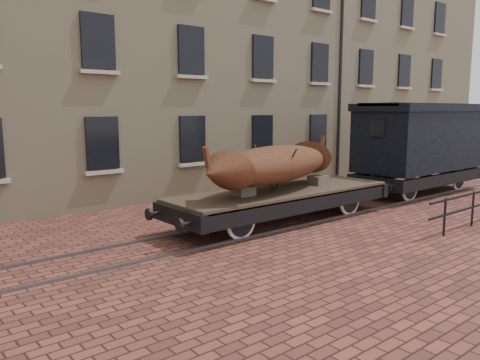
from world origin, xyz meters
TOP-DOWN VIEW (x-y plane):
  - ground at (0.00, 0.00)m, footprint 90.00×90.00m
  - warehouse_cream at (3.00, 9.99)m, footprint 40.00×10.19m
  - rail_track at (0.00, 0.00)m, footprint 30.00×1.52m
  - flatcar_wagon at (0.85, 0.00)m, footprint 8.12×2.20m
  - iron_boat at (0.47, 0.00)m, footprint 6.05×2.88m
  - goods_van at (8.35, 0.00)m, footprint 6.79×2.47m

SIDE VIEW (x-z plane):
  - ground at x=0.00m, z-range 0.00..0.00m
  - rail_track at x=0.00m, z-range 0.00..0.06m
  - flatcar_wagon at x=0.85m, z-range 0.15..1.38m
  - iron_boat at x=0.47m, z-range 0.99..2.47m
  - goods_van at x=8.35m, z-range 0.44..3.96m
  - warehouse_cream at x=3.00m, z-range 0.00..14.00m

